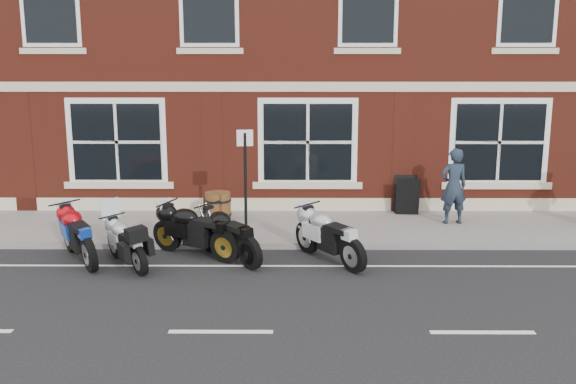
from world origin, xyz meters
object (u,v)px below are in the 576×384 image
at_px(moto_touring_silver, 127,240).
at_px(pedestrian_left, 453,186).
at_px(moto_sport_red, 79,232).
at_px(a_board_sign, 407,195).
at_px(parking_sign, 245,178).
at_px(moto_sport_silver, 329,234).
at_px(moto_sport_black, 195,229).
at_px(barrel_planter, 218,207).
at_px(moto_naked_black, 228,232).

xyz_separation_m(moto_touring_silver, pedestrian_left, (7.27, 2.98, 0.53)).
height_order(moto_touring_silver, moto_sport_red, moto_touring_silver).
distance_m(a_board_sign, parking_sign, 4.89).
relative_size(moto_sport_silver, a_board_sign, 1.98).
relative_size(moto_sport_black, pedestrian_left, 1.08).
height_order(moto_touring_silver, barrel_planter, moto_touring_silver).
relative_size(moto_sport_red, parking_sign, 0.82).
bearing_deg(barrel_planter, moto_touring_silver, -115.46).
bearing_deg(moto_touring_silver, moto_sport_red, 128.27).
height_order(barrel_planter, parking_sign, parking_sign).
bearing_deg(pedestrian_left, barrel_planter, -9.96).
height_order(moto_naked_black, pedestrian_left, pedestrian_left).
bearing_deg(barrel_planter, moto_sport_red, -132.40).
bearing_deg(barrel_planter, moto_sport_black, -94.89).
distance_m(moto_touring_silver, pedestrian_left, 7.88).
bearing_deg(moto_naked_black, barrel_planter, 62.14).
bearing_deg(moto_naked_black, moto_sport_silver, -42.38).
distance_m(moto_sport_red, barrel_planter, 3.78).
distance_m(moto_touring_silver, moto_sport_red, 1.11).
bearing_deg(a_board_sign, moto_sport_black, -142.64).
bearing_deg(moto_touring_silver, parking_sign, -4.90).
relative_size(moto_sport_red, moto_sport_black, 1.01).
bearing_deg(moto_naked_black, moto_touring_silver, 152.83).
xyz_separation_m(moto_sport_black, moto_sport_silver, (2.82, -0.36, -0.00)).
xyz_separation_m(moto_naked_black, parking_sign, (0.30, 0.90, 0.98)).
height_order(a_board_sign, parking_sign, parking_sign).
xyz_separation_m(moto_naked_black, a_board_sign, (4.31, 3.55, 0.04)).
distance_m(moto_sport_black, barrel_planter, 2.49).
bearing_deg(moto_sport_black, barrel_planter, 27.04).
relative_size(moto_naked_black, a_board_sign, 1.83).
bearing_deg(moto_touring_silver, moto_sport_black, -7.85).
bearing_deg(moto_sport_black, moto_sport_red, 129.38).
xyz_separation_m(moto_touring_silver, moto_sport_silver, (4.09, 0.28, 0.06)).
relative_size(a_board_sign, barrel_planter, 1.35).
relative_size(pedestrian_left, barrel_planter, 2.52).
bearing_deg(moto_naked_black, a_board_sign, 0.70).
distance_m(barrel_planter, parking_sign, 2.26).
relative_size(moto_touring_silver, pedestrian_left, 0.90).
xyz_separation_m(a_board_sign, parking_sign, (-4.01, -2.65, 0.94)).
bearing_deg(moto_sport_silver, parking_sign, 116.91).
bearing_deg(a_board_sign, moto_touring_silver, -143.94).
bearing_deg(moto_sport_black, a_board_sign, -24.71).
distance_m(moto_naked_black, barrel_planter, 2.76).
bearing_deg(moto_sport_silver, barrel_planter, 99.43).
bearing_deg(parking_sign, moto_naked_black, -118.80).
xyz_separation_m(a_board_sign, barrel_planter, (-4.83, -0.84, -0.13)).
distance_m(moto_sport_red, moto_naked_black, 3.07).
bearing_deg(parking_sign, moto_touring_silver, -160.56).
xyz_separation_m(moto_sport_red, a_board_sign, (7.38, 3.63, 0.02)).
distance_m(moto_touring_silver, barrel_planter, 3.45).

